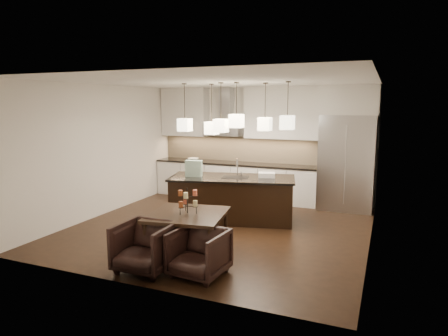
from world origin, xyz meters
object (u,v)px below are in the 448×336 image
at_px(armchair_left, 145,247).
at_px(dining_table, 188,234).
at_px(island_body, 232,199).
at_px(armchair_right, 199,253).
at_px(refrigerator, 347,163).

bearing_deg(armchair_left, dining_table, 68.41).
relative_size(island_body, armchair_right, 3.36).
height_order(dining_table, armchair_left, armchair_left).
relative_size(dining_table, armchair_right, 1.58).
bearing_deg(island_body, refrigerator, 26.90).
bearing_deg(dining_table, island_body, 82.74).
distance_m(dining_table, armchair_left, 0.81).
xyz_separation_m(dining_table, armchair_right, (0.50, -0.62, -0.01)).
xyz_separation_m(refrigerator, armchair_right, (-1.51, -4.53, -0.74)).
xyz_separation_m(island_body, dining_table, (0.07, -2.12, -0.09)).
distance_m(armchair_left, armchair_right, 0.80).
relative_size(dining_table, armchair_left, 1.47).
xyz_separation_m(refrigerator, dining_table, (-2.01, -3.91, -0.73)).
height_order(refrigerator, dining_table, refrigerator).
bearing_deg(armchair_right, armchair_left, -165.41).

